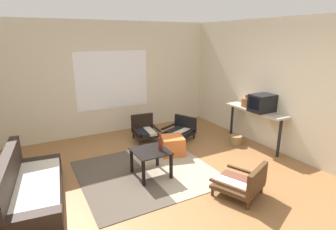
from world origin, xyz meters
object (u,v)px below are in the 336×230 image
(armchair_by_window, at_px, (145,129))
(armchair_striped_foreground, at_px, (243,182))
(console_shelf, at_px, (255,114))
(couch, at_px, (29,188))
(wicker_basket, at_px, (236,140))
(coffee_table, at_px, (151,156))
(clay_vase, at_px, (246,102))
(ottoman_orange, at_px, (172,146))
(glass_bottle, at_px, (160,144))
(crt_television, at_px, (263,103))
(armchair_corner, at_px, (181,129))

(armchair_by_window, relative_size, armchair_striped_foreground, 0.78)
(console_shelf, bearing_deg, couch, -179.66)
(wicker_basket, bearing_deg, coffee_table, -170.75)
(couch, xyz_separation_m, coffee_table, (1.88, -0.14, 0.16))
(couch, distance_m, console_shelf, 4.47)
(clay_vase, bearing_deg, armchair_by_window, 148.25)
(armchair_by_window, height_order, clay_vase, clay_vase)
(ottoman_orange, xyz_separation_m, wicker_basket, (1.51, -0.23, -0.09))
(couch, relative_size, glass_bottle, 6.69)
(coffee_table, relative_size, armchair_by_window, 0.92)
(armchair_by_window, height_order, wicker_basket, armchair_by_window)
(clay_vase, bearing_deg, armchair_striped_foreground, -134.26)
(ottoman_orange, relative_size, crt_television, 0.84)
(wicker_basket, bearing_deg, console_shelf, -34.69)
(coffee_table, distance_m, armchair_corner, 1.90)
(armchair_striped_foreground, bearing_deg, couch, 154.17)
(armchair_striped_foreground, height_order, ottoman_orange, armchair_striped_foreground)
(console_shelf, bearing_deg, ottoman_orange, 166.57)
(ottoman_orange, relative_size, wicker_basket, 1.58)
(armchair_by_window, xyz_separation_m, ottoman_orange, (0.15, -1.05, -0.06))
(ottoman_orange, distance_m, clay_vase, 1.96)
(clay_vase, relative_size, wicker_basket, 0.97)
(armchair_corner, bearing_deg, crt_television, -48.29)
(ottoman_orange, bearing_deg, crt_television, -19.12)
(armchair_corner, xyz_separation_m, crt_television, (1.18, -1.32, 0.79))
(armchair_by_window, distance_m, glass_bottle, 1.79)
(glass_bottle, bearing_deg, armchair_striped_foreground, -56.09)
(couch, distance_m, clay_vase, 4.50)
(clay_vase, xyz_separation_m, wicker_basket, (-0.30, -0.06, -0.83))
(armchair_by_window, relative_size, clay_vase, 2.40)
(armchair_corner, bearing_deg, armchair_by_window, 155.65)
(armchair_by_window, xyz_separation_m, armchair_striped_foreground, (0.33, -2.87, -0.02))
(crt_television, distance_m, glass_bottle, 2.44)
(ottoman_orange, bearing_deg, wicker_basket, -8.52)
(armchair_corner, height_order, glass_bottle, glass_bottle)
(armchair_corner, relative_size, ottoman_orange, 1.78)
(console_shelf, relative_size, crt_television, 2.85)
(couch, xyz_separation_m, armchair_striped_foreground, (2.82, -1.37, 0.01))
(coffee_table, bearing_deg, armchair_corner, 43.05)
(couch, height_order, console_shelf, console_shelf)
(clay_vase, height_order, wicker_basket, clay_vase)
(glass_bottle, bearing_deg, wicker_basket, 11.47)
(coffee_table, bearing_deg, armchair_by_window, 69.57)
(coffee_table, bearing_deg, wicker_basket, 9.25)
(armchair_by_window, xyz_separation_m, wicker_basket, (1.66, -1.27, -0.14))
(couch, height_order, ottoman_orange, couch)
(glass_bottle, relative_size, wicker_basket, 1.01)
(ottoman_orange, bearing_deg, couch, -170.16)
(couch, bearing_deg, console_shelf, 0.34)
(armchair_striped_foreground, bearing_deg, ottoman_orange, 95.81)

